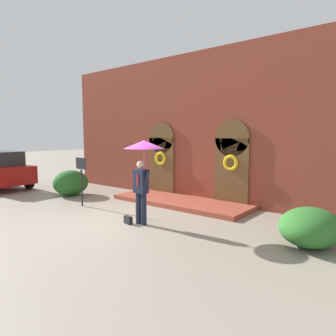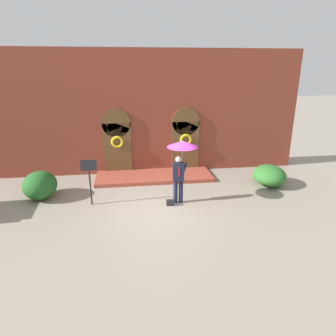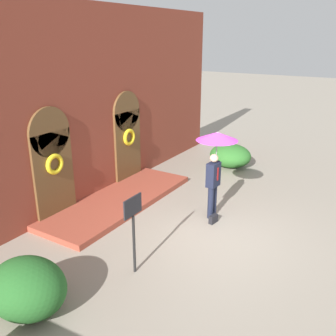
% 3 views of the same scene
% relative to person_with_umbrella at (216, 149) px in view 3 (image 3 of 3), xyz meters
% --- Properties ---
extents(ground_plane, '(80.00, 80.00, 0.00)m').
position_rel_person_with_umbrella_xyz_m(ground_plane, '(-0.74, -0.34, -1.91)').
color(ground_plane, gray).
extents(building_facade, '(14.00, 2.30, 5.60)m').
position_rel_person_with_umbrella_xyz_m(building_facade, '(-0.74, 3.81, 0.77)').
color(building_facade, brown).
rests_on(building_facade, ground).
extents(person_with_umbrella, '(1.10, 1.10, 2.36)m').
position_rel_person_with_umbrella_xyz_m(person_with_umbrella, '(0.00, 0.00, 0.00)').
color(person_with_umbrella, '#191E33').
rests_on(person_with_umbrella, ground).
extents(handbag, '(0.30, 0.16, 0.22)m').
position_rel_person_with_umbrella_xyz_m(handbag, '(-0.42, -0.20, -1.80)').
color(handbag, black).
rests_on(handbag, ground).
extents(sign_post, '(0.56, 0.06, 1.72)m').
position_rel_person_with_umbrella_xyz_m(sign_post, '(-3.27, 0.29, -0.75)').
color(sign_post, black).
rests_on(sign_post, ground).
extents(shrub_left, '(1.25, 1.49, 1.05)m').
position_rel_person_with_umbrella_xyz_m(shrub_left, '(-5.26, 1.15, -1.39)').
color(shrub_left, '#235B23').
rests_on(shrub_left, ground).
extents(shrub_right, '(1.35, 1.57, 0.87)m').
position_rel_person_with_umbrella_xyz_m(shrub_right, '(4.04, 1.20, -1.48)').
color(shrub_right, '#2D6B28').
rests_on(shrub_right, ground).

